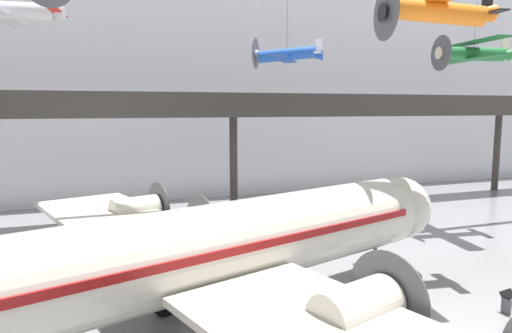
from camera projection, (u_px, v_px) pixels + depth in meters
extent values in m
cube|color=silver|center=(211.00, 73.00, 46.55)|extent=(140.00, 3.00, 25.13)
cube|color=#38332D|center=(236.00, 112.00, 38.73)|extent=(110.00, 3.20, 0.90)
cube|color=#38332D|center=(242.00, 99.00, 37.16)|extent=(110.00, 0.12, 1.10)
cylinder|color=#38332D|center=(234.00, 164.00, 40.22)|extent=(0.70, 0.70, 8.29)
cylinder|color=#38332D|center=(497.00, 153.00, 50.20)|extent=(0.70, 0.70, 8.29)
cylinder|color=beige|center=(189.00, 253.00, 17.26)|extent=(23.94, 10.64, 3.47)
sphere|color=beige|center=(399.00, 208.00, 25.12)|extent=(3.40, 3.40, 3.40)
cube|color=maroon|center=(189.00, 245.00, 17.21)|extent=(22.37, 10.20, 0.31)
cube|color=beige|center=(120.00, 221.00, 25.30)|extent=(10.01, 16.34, 0.28)
cylinder|color=beige|center=(175.00, 228.00, 23.63)|extent=(3.17, 2.44, 1.67)
cylinder|color=#4C4C51|center=(201.00, 224.00, 24.55)|extent=(1.02, 3.03, 3.17)
cylinder|color=beige|center=(135.00, 210.00, 27.76)|extent=(3.17, 2.44, 1.67)
cylinder|color=#4C4C51|center=(159.00, 207.00, 28.68)|extent=(1.02, 3.03, 3.17)
cylinder|color=beige|center=(356.00, 310.00, 14.09)|extent=(3.17, 2.44, 1.67)
cylinder|color=#4C4C51|center=(387.00, 298.00, 15.01)|extent=(1.02, 3.03, 3.17)
cylinder|color=#4C4C51|center=(375.00, 256.00, 24.26)|extent=(0.20, 0.20, 1.21)
cylinder|color=black|center=(375.00, 267.00, 24.34)|extent=(1.35, 0.76, 1.30)
cylinder|color=#4C4C51|center=(164.00, 288.00, 19.92)|extent=(0.20, 0.20, 1.21)
cylinder|color=black|center=(165.00, 301.00, 20.00)|extent=(1.35, 0.76, 1.30)
cylinder|color=#1E6B33|center=(474.00, 54.00, 32.69)|extent=(4.72, 1.64, 0.98)
cone|color=beige|center=(443.00, 53.00, 32.24)|extent=(0.89, 0.97, 0.86)
cylinder|color=#4C4C51|center=(441.00, 53.00, 32.21)|extent=(0.41, 2.47, 2.49)
cone|color=#1E6B33|center=(501.00, 55.00, 33.12)|extent=(1.35, 0.99, 0.82)
cube|color=#1E6B33|center=(471.00, 43.00, 32.54)|extent=(2.16, 7.08, 0.10)
cube|color=#1E6B33|center=(470.00, 59.00, 32.69)|extent=(2.16, 7.08, 0.10)
cube|color=beige|center=(505.00, 47.00, 33.09)|extent=(0.57, 0.14, 1.15)
cube|color=beige|center=(505.00, 55.00, 33.17)|extent=(0.93, 2.55, 0.06)
cylinder|color=orange|center=(438.00, 12.00, 23.26)|extent=(5.24, 1.81, 1.27)
cone|color=black|center=(389.00, 13.00, 22.78)|extent=(0.98, 1.07, 0.95)
cylinder|color=#4C4C51|center=(386.00, 13.00, 22.74)|extent=(0.45, 2.72, 2.75)
cone|color=orange|center=(481.00, 12.00, 23.72)|extent=(1.52, 1.10, 0.96)
cube|color=orange|center=(433.00, 2.00, 23.14)|extent=(2.37, 7.81, 0.10)
cube|color=black|center=(487.00, 2.00, 23.71)|extent=(0.62, 0.15, 1.27)
cube|color=black|center=(487.00, 15.00, 23.79)|extent=(1.02, 2.81, 0.06)
cylinder|color=#1E4CAD|center=(287.00, 55.00, 33.14)|extent=(4.01, 3.01, 1.14)
cone|color=white|center=(258.00, 53.00, 33.62)|extent=(1.00, 1.03, 0.78)
cylinder|color=#4C4C51|center=(256.00, 53.00, 33.65)|extent=(1.25, 1.91, 2.25)
cone|color=#1E4CAD|center=(315.00, 56.00, 32.69)|extent=(1.38, 1.25, 0.81)
cube|color=#1E4CAD|center=(284.00, 58.00, 33.23)|extent=(4.27, 5.85, 0.10)
cube|color=white|center=(319.00, 46.00, 32.55)|extent=(0.46, 0.33, 1.04)
cube|color=white|center=(319.00, 54.00, 32.61)|extent=(1.64, 2.16, 0.06)
cylinder|color=silver|center=(7.00, 11.00, 28.35)|extent=(5.50, 1.86, 1.14)
cone|color=silver|center=(52.00, 12.00, 28.86)|extent=(1.57, 1.14, 0.95)
cube|color=silver|center=(2.00, 16.00, 28.32)|extent=(2.44, 8.26, 0.10)
cube|color=red|center=(57.00, 2.00, 28.84)|extent=(0.66, 0.15, 1.34)
cube|color=red|center=(58.00, 13.00, 28.93)|extent=(1.06, 2.97, 0.06)
cube|color=#4C4C51|center=(506.00, 306.00, 20.18)|extent=(0.21, 0.42, 0.70)
cube|color=#232326|center=(507.00, 295.00, 20.11)|extent=(0.14, 0.77, 0.73)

